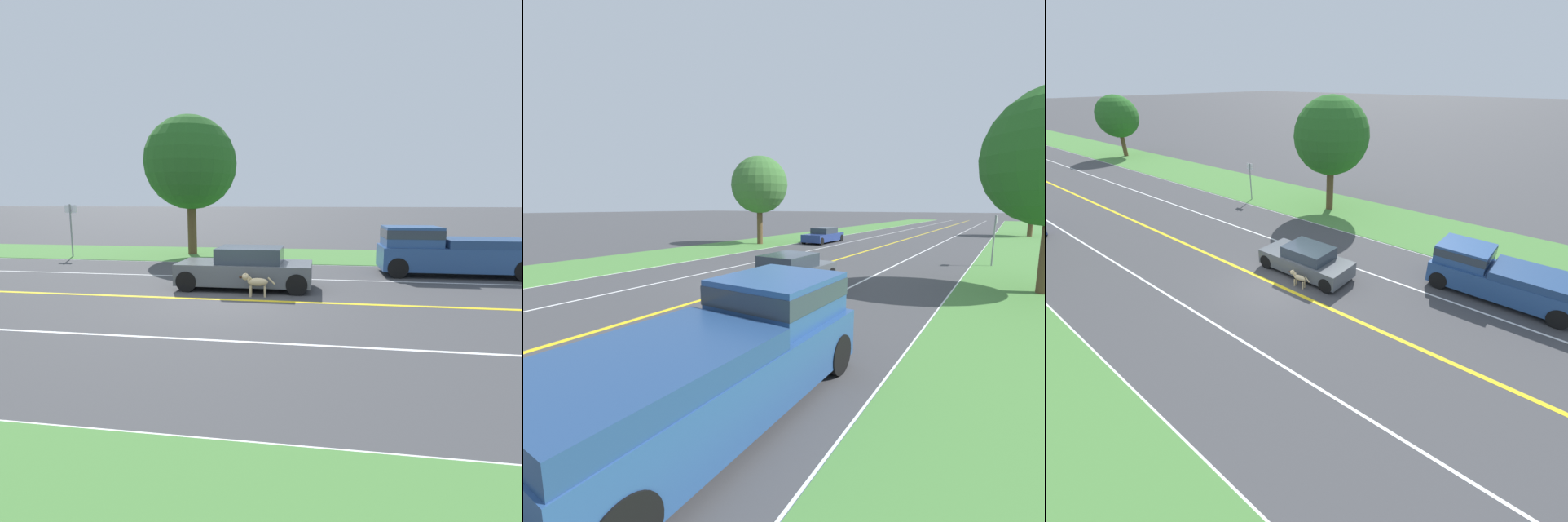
{
  "view_description": "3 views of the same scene",
  "coord_description": "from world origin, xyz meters",
  "views": [
    {
      "loc": [
        -11.4,
        -2.67,
        2.87
      ],
      "look_at": [
        1.47,
        -0.79,
        0.95
      ],
      "focal_mm": 28.0,
      "sensor_mm": 36.0,
      "label": 1
    },
    {
      "loc": [
        8.69,
        -11.37,
        3.14
      ],
      "look_at": [
        1.86,
        -0.97,
        1.21
      ],
      "focal_mm": 24.0,
      "sensor_mm": 36.0,
      "label": 2
    },
    {
      "loc": [
        -9.48,
        -9.27,
        8.12
      ],
      "look_at": [
        1.27,
        -0.67,
        0.91
      ],
      "focal_mm": 24.0,
      "sensor_mm": 36.0,
      "label": 3
    }
  ],
  "objects": [
    {
      "name": "lane_dash_oncoming",
      "position": [
        -3.5,
        0.0,
        0.0
      ],
      "size": [
        0.1,
        160.0,
        0.01
      ],
      "primitive_type": "cube",
      "color": "white",
      "rests_on": "ground"
    },
    {
      "name": "ego_car",
      "position": [
        1.69,
        -0.27,
        0.65
      ],
      "size": [
        1.84,
        4.38,
        1.38
      ],
      "color": "#51565B",
      "rests_on": "ground"
    },
    {
      "name": "lane_dash_same_dir",
      "position": [
        3.5,
        0.0,
        0.0
      ],
      "size": [
        0.1,
        160.0,
        0.01
      ],
      "primitive_type": "cube",
      "color": "white",
      "rests_on": "ground"
    },
    {
      "name": "street_sign",
      "position": [
        7.9,
        10.02,
        1.7
      ],
      "size": [
        0.11,
        0.64,
        2.72
      ],
      "color": "gray",
      "rests_on": "ground"
    },
    {
      "name": "roadside_tree_right_far",
      "position": [
        10.2,
        34.0,
        4.35
      ],
      "size": [
        4.53,
        4.53,
        6.63
      ],
      "color": "brown",
      "rests_on": "ground"
    },
    {
      "name": "ground_plane",
      "position": [
        0.0,
        0.0,
        0.0
      ],
      "size": [
        400.0,
        400.0,
        0.0
      ],
      "primitive_type": "plane",
      "color": "#424244"
    },
    {
      "name": "roadside_tree_right_near",
      "position": [
        9.8,
        4.17,
        4.85
      ],
      "size": [
        4.88,
        4.88,
        7.31
      ],
      "color": "brown",
      "rests_on": "ground"
    },
    {
      "name": "dog",
      "position": [
        0.51,
        -0.75,
        0.46
      ],
      "size": [
        0.27,
        1.1,
        0.74
      ],
      "rotation": [
        0.0,
        0.0,
        0.08
      ],
      "color": "#D1B784",
      "rests_on": "ground"
    },
    {
      "name": "centre_divider_line",
      "position": [
        0.0,
        0.0,
        0.0
      ],
      "size": [
        0.18,
        160.0,
        0.01
      ],
      "primitive_type": "cube",
      "color": "yellow",
      "rests_on": "ground"
    },
    {
      "name": "lane_edge_line_right",
      "position": [
        7.0,
        0.0,
        0.0
      ],
      "size": [
        0.14,
        160.0,
        0.01
      ],
      "primitive_type": "cube",
      "color": "white",
      "rests_on": "ground"
    },
    {
      "name": "lane_edge_line_left",
      "position": [
        -7.0,
        0.0,
        0.0
      ],
      "size": [
        0.14,
        160.0,
        0.01
      ],
      "primitive_type": "cube",
      "color": "white",
      "rests_on": "ground"
    },
    {
      "name": "pickup_truck",
      "position": [
        5.17,
        -7.54,
        0.96
      ],
      "size": [
        2.1,
        5.5,
        1.89
      ],
      "color": "#284C84",
      "rests_on": "ground"
    },
    {
      "name": "grass_verge_right",
      "position": [
        10.0,
        0.0,
        0.01
      ],
      "size": [
        6.0,
        160.0,
        0.03
      ],
      "primitive_type": "cube",
      "color": "#4C843D",
      "rests_on": "ground"
    }
  ]
}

